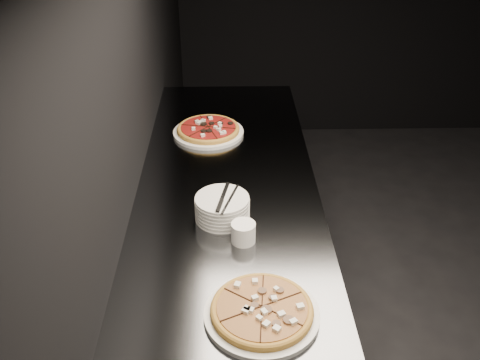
{
  "coord_description": "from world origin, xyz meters",
  "views": [
    {
      "loc": [
        -2.12,
        -1.74,
        2.1
      ],
      "look_at": [
        -2.08,
        0.06,
        0.99
      ],
      "focal_mm": 40.0,
      "sensor_mm": 36.0,
      "label": 1
    }
  ],
  "objects_px": {
    "counter": "(229,290)",
    "cutlery": "(224,199)",
    "ramekin": "(243,232)",
    "pizza_tomato": "(208,130)",
    "plate_stack": "(222,208)",
    "pizza_mushroom": "(262,311)"
  },
  "relations": [
    {
      "from": "pizza_mushroom",
      "to": "cutlery",
      "type": "height_order",
      "value": "cutlery"
    },
    {
      "from": "counter",
      "to": "cutlery",
      "type": "distance_m",
      "value": 0.56
    },
    {
      "from": "cutlery",
      "to": "ramekin",
      "type": "relative_size",
      "value": 2.39
    },
    {
      "from": "cutlery",
      "to": "ramekin",
      "type": "bearing_deg",
      "value": -50.8
    },
    {
      "from": "plate_stack",
      "to": "cutlery",
      "type": "bearing_deg",
      "value": -62.38
    },
    {
      "from": "counter",
      "to": "cutlery",
      "type": "height_order",
      "value": "cutlery"
    },
    {
      "from": "pizza_tomato",
      "to": "cutlery",
      "type": "relative_size",
      "value": 1.72
    },
    {
      "from": "counter",
      "to": "pizza_mushroom",
      "type": "bearing_deg",
      "value": -80.71
    },
    {
      "from": "cutlery",
      "to": "ramekin",
      "type": "height_order",
      "value": "cutlery"
    },
    {
      "from": "pizza_mushroom",
      "to": "plate_stack",
      "type": "distance_m",
      "value": 0.52
    },
    {
      "from": "pizza_mushroom",
      "to": "cutlery",
      "type": "xyz_separation_m",
      "value": [
        -0.11,
        0.49,
        0.07
      ]
    },
    {
      "from": "pizza_mushroom",
      "to": "pizza_tomato",
      "type": "relative_size",
      "value": 1.14
    },
    {
      "from": "ramekin",
      "to": "plate_stack",
      "type": "bearing_deg",
      "value": 117.59
    },
    {
      "from": "pizza_tomato",
      "to": "plate_stack",
      "type": "distance_m",
      "value": 0.71
    },
    {
      "from": "pizza_mushroom",
      "to": "plate_stack",
      "type": "height_order",
      "value": "plate_stack"
    },
    {
      "from": "pizza_mushroom",
      "to": "ramekin",
      "type": "xyz_separation_m",
      "value": [
        -0.04,
        0.36,
        0.02
      ]
    },
    {
      "from": "pizza_tomato",
      "to": "cutlery",
      "type": "bearing_deg",
      "value": -83.7
    },
    {
      "from": "ramekin",
      "to": "cutlery",
      "type": "bearing_deg",
      "value": 117.59
    },
    {
      "from": "counter",
      "to": "plate_stack",
      "type": "relative_size",
      "value": 12.09
    },
    {
      "from": "pizza_tomato",
      "to": "plate_stack",
      "type": "height_order",
      "value": "plate_stack"
    },
    {
      "from": "pizza_mushroom",
      "to": "cutlery",
      "type": "distance_m",
      "value": 0.5
    },
    {
      "from": "plate_stack",
      "to": "ramekin",
      "type": "distance_m",
      "value": 0.16
    }
  ]
}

